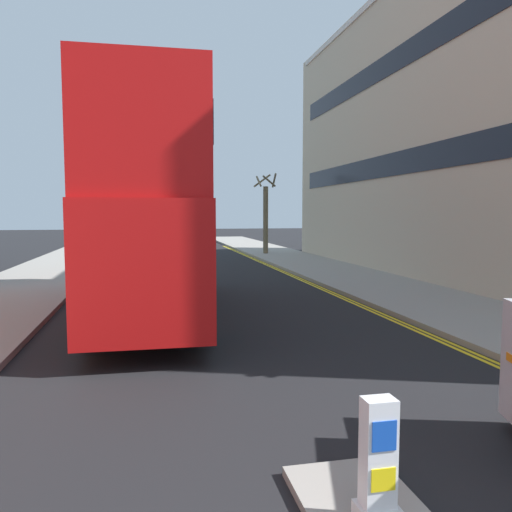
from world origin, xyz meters
TOP-DOWN VIEW (x-y plane):
  - sidewalk_right at (6.50, 16.00)m, footprint 4.00×80.00m
  - kerb_line_outer at (4.40, 14.00)m, footprint 0.10×56.00m
  - kerb_line_inner at (4.24, 14.00)m, footprint 0.10×56.00m
  - keep_left_bollard at (0.00, 3.66)m, footprint 0.36×0.28m
  - double_decker_bus_away at (-1.91, 13.86)m, footprint 2.93×10.85m
  - street_tree_near at (5.64, 31.91)m, footprint 1.39×1.39m
  - townhouse_terrace_right at (13.50, 19.00)m, footprint 10.08×28.00m

SIDE VIEW (x-z plane):
  - kerb_line_outer at x=4.40m, z-range 0.00..0.01m
  - kerb_line_inner at x=4.24m, z-range 0.00..0.01m
  - sidewalk_right at x=6.50m, z-range 0.00..0.14m
  - keep_left_bollard at x=0.00m, z-range 0.05..1.16m
  - street_tree_near at x=5.64m, z-range 0.04..5.32m
  - double_decker_bus_away at x=-1.91m, z-range 0.21..5.85m
  - townhouse_terrace_right at x=13.50m, z-range 0.00..12.90m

